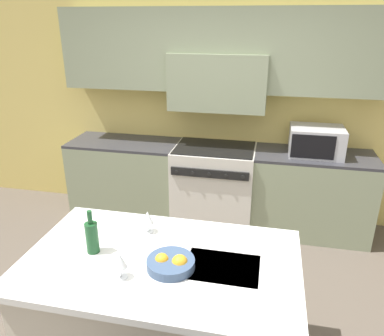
{
  "coord_description": "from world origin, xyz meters",
  "views": [
    {
      "loc": [
        0.58,
        -2.08,
        2.29
      ],
      "look_at": [
        -0.01,
        0.66,
        1.16
      ],
      "focal_mm": 35.0,
      "sensor_mm": 36.0,
      "label": 1
    }
  ],
  "objects": [
    {
      "name": "back_cabinetry",
      "position": [
        0.0,
        2.11,
        1.59
      ],
      "size": [
        10.0,
        0.46,
        2.7
      ],
      "color": "#DBC166",
      "rests_on": "ground_plane"
    },
    {
      "name": "wine_bottle",
      "position": [
        -0.45,
        -0.25,
        1.02
      ],
      "size": [
        0.08,
        0.08,
        0.29
      ],
      "color": "#194723",
      "rests_on": "kitchen_island"
    },
    {
      "name": "microwave",
      "position": [
        1.07,
        1.86,
        1.09
      ],
      "size": [
        0.55,
        0.42,
        0.3
      ],
      "color": "#B7B7BC",
      "rests_on": "back_counter"
    },
    {
      "name": "kitchen_island",
      "position": [
        -0.01,
        -0.24,
        0.46
      ],
      "size": [
        1.69,
        1.02,
        0.91
      ],
      "color": "beige",
      "rests_on": "ground_plane"
    },
    {
      "name": "wine_glass_far",
      "position": [
        -0.18,
        0.04,
        1.02
      ],
      "size": [
        0.08,
        0.08,
        0.16
      ],
      "color": "white",
      "rests_on": "kitchen_island"
    },
    {
      "name": "wine_glass_near",
      "position": [
        -0.18,
        -0.46,
        1.02
      ],
      "size": [
        0.08,
        0.08,
        0.16
      ],
      "color": "white",
      "rests_on": "kitchen_island"
    },
    {
      "name": "fruit_bowl",
      "position": [
        0.08,
        -0.31,
        0.95
      ],
      "size": [
        0.29,
        0.29,
        0.1
      ],
      "color": "#384C6B",
      "rests_on": "kitchen_island"
    },
    {
      "name": "range_stove",
      "position": [
        0.0,
        1.84,
        0.48
      ],
      "size": [
        0.9,
        0.7,
        0.95
      ],
      "color": "beige",
      "rests_on": "ground_plane"
    },
    {
      "name": "back_counter",
      "position": [
        -0.0,
        1.86,
        0.47
      ],
      "size": [
        3.45,
        0.62,
        0.94
      ],
      "color": "gray",
      "rests_on": "ground_plane"
    }
  ]
}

